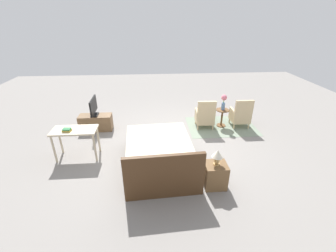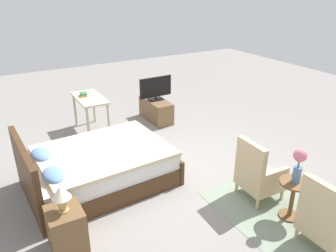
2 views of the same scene
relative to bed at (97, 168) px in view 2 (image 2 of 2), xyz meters
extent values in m
plane|color=gray|center=(-0.21, -1.11, -0.30)|extent=(16.00, 16.00, 0.00)
cube|color=gray|center=(-2.03, -1.97, -0.29)|extent=(2.10, 1.50, 0.01)
cube|color=#472D19|center=(0.00, -0.05, -0.16)|extent=(1.60, 2.23, 0.28)
cube|color=white|center=(0.00, -0.05, 0.10)|extent=(1.54, 2.14, 0.24)
cube|color=beige|center=(0.01, -0.13, 0.25)|extent=(1.57, 1.97, 0.06)
cube|color=#472D19|center=(-0.06, 0.98, 0.18)|extent=(1.51, 0.17, 0.96)
cube|color=#472D19|center=(0.06, -1.09, -0.10)|extent=(1.51, 0.15, 0.40)
ellipsoid|color=#668ED1|center=(-0.37, 0.68, 0.29)|extent=(0.46, 0.30, 0.14)
ellipsoid|color=#668ED1|center=(0.29, 0.72, 0.29)|extent=(0.46, 0.30, 0.14)
cylinder|color=#CCB284|center=(-2.37, -2.20, -0.21)|extent=(0.04, 0.04, 0.16)
cylinder|color=#CCB284|center=(-2.36, -1.74, -0.21)|extent=(0.04, 0.04, 0.16)
cube|color=#CCB284|center=(-2.59, -1.97, -0.07)|extent=(0.55, 0.55, 0.12)
cube|color=#C6B289|center=(-2.59, -1.97, 0.04)|extent=(0.50, 0.50, 0.10)
cube|color=#CCB284|center=(-2.59, -1.74, 0.31)|extent=(0.54, 0.09, 0.64)
cube|color=#CCB284|center=(-2.36, -1.97, 0.12)|extent=(0.08, 0.51, 0.26)
cylinder|color=#CCB284|center=(-1.71, -2.19, -0.21)|extent=(0.04, 0.04, 0.16)
cylinder|color=#CCB284|center=(-1.25, -2.21, -0.21)|extent=(0.04, 0.04, 0.16)
cylinder|color=#CCB284|center=(-1.69, -1.73, -0.21)|extent=(0.04, 0.04, 0.16)
cylinder|color=#CCB284|center=(-1.23, -1.75, -0.21)|extent=(0.04, 0.04, 0.16)
cube|color=#CCB284|center=(-1.47, -1.97, -0.07)|extent=(0.56, 0.56, 0.12)
cube|color=#C6B289|center=(-1.47, -1.97, 0.04)|extent=(0.52, 0.52, 0.10)
cube|color=#CCB284|center=(-1.46, -1.74, 0.31)|extent=(0.54, 0.10, 0.64)
cube|color=#CCB284|center=(-1.71, -1.96, 0.12)|extent=(0.09, 0.52, 0.26)
cube|color=#CCB284|center=(-1.24, -1.98, 0.12)|extent=(0.09, 0.52, 0.26)
cylinder|color=brown|center=(-2.03, -2.00, -0.29)|extent=(0.28, 0.28, 0.03)
cylinder|color=brown|center=(-2.03, -2.00, -0.02)|extent=(0.06, 0.06, 0.50)
cylinder|color=brown|center=(-2.03, -2.00, 0.24)|extent=(0.40, 0.40, 0.02)
cylinder|color=#4C709E|center=(-2.03, -2.00, 0.36)|extent=(0.11, 0.11, 0.22)
cylinder|color=#477538|center=(-2.03, -2.00, 0.52)|extent=(0.02, 0.02, 0.10)
sphere|color=#DB7084|center=(-2.03, -2.00, 0.65)|extent=(0.17, 0.17, 0.17)
cube|color=brown|center=(-1.10, 0.74, -0.03)|extent=(0.44, 0.40, 0.53)
cube|color=brown|center=(-1.10, 0.53, 0.07)|extent=(0.37, 0.01, 0.09)
cylinder|color=tan|center=(-1.10, 0.74, 0.24)|extent=(0.13, 0.13, 0.02)
ellipsoid|color=tan|center=(-1.10, 0.74, 0.33)|extent=(0.11, 0.11, 0.16)
cone|color=silver|center=(-1.10, 0.74, 0.48)|extent=(0.22, 0.22, 0.15)
cube|color=brown|center=(1.86, -2.02, -0.06)|extent=(0.96, 0.40, 0.48)
cube|color=black|center=(1.86, -2.02, 0.20)|extent=(0.21, 0.32, 0.03)
cylinder|color=black|center=(1.86, -2.02, 0.24)|extent=(0.04, 0.04, 0.05)
cube|color=black|center=(1.86, -2.02, 0.48)|extent=(0.06, 0.77, 0.44)
cube|color=black|center=(1.88, -2.02, 0.48)|extent=(0.02, 0.71, 0.40)
cylinder|color=beige|center=(1.51, -0.76, 0.06)|extent=(0.05, 0.05, 0.72)
cylinder|color=beige|center=(2.45, -0.76, 0.06)|extent=(0.05, 0.05, 0.72)
cylinder|color=beige|center=(1.51, -0.34, 0.06)|extent=(0.05, 0.05, 0.72)
cylinder|color=beige|center=(2.45, -0.34, 0.06)|extent=(0.05, 0.05, 0.72)
cube|color=beige|center=(1.98, -0.55, 0.44)|extent=(1.04, 0.52, 0.04)
cube|color=#B79333|center=(2.12, -0.47, 0.48)|extent=(0.21, 0.16, 0.04)
cube|color=#337A47|center=(2.12, -0.47, 0.51)|extent=(0.18, 0.13, 0.03)
camera|label=1|loc=(0.12, 4.28, 2.88)|focal=24.00mm
camera|label=2|loc=(-4.31, 1.20, 2.63)|focal=35.00mm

